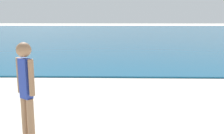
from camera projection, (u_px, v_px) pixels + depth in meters
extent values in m
cube|color=#14567F|center=(121.00, 32.00, 38.85)|extent=(160.00, 60.00, 0.06)
cylinder|color=#936B4C|center=(26.00, 122.00, 4.33)|extent=(0.12, 0.12, 0.86)
cylinder|color=#936B4C|center=(31.00, 125.00, 4.24)|extent=(0.12, 0.12, 0.86)
cube|color=#233899|center=(25.00, 78.00, 4.15)|extent=(0.23, 0.22, 0.65)
sphere|color=#936B4C|center=(24.00, 50.00, 4.06)|extent=(0.23, 0.23, 0.23)
cylinder|color=#936B4C|center=(19.00, 75.00, 4.24)|extent=(0.09, 0.09, 0.58)
cylinder|color=#936B4C|center=(31.00, 78.00, 4.04)|extent=(0.09, 0.09, 0.58)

